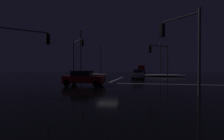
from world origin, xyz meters
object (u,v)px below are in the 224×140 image
streetlamp_left_near (81,50)px  streetlamp_left_far (101,57)px  traffic_signal_nw (77,52)px  streetlamp_right_far (160,56)px  sedan_white (140,71)px  traffic_signal_se (181,39)px  sedan_red_crossing (84,78)px  sedan_black (141,71)px  box_truck (142,68)px  sedan_orange (138,72)px  traffic_signal_ne (160,55)px  sedan_green (137,73)px  traffic_signal_sw (20,45)px  sedan_silver (138,74)px  sedan_gray (141,72)px

streetlamp_left_near → streetlamp_left_far: (0.00, 16.00, -0.44)m
traffic_signal_nw → streetlamp_right_far: streetlamp_right_far is taller
streetlamp_left_near → streetlamp_right_far: bearing=42.5°
sedan_white → traffic_signal_se: (4.10, -40.99, 3.18)m
sedan_red_crossing → traffic_signal_nw: bearing=116.5°
sedan_black → box_truck: box_truck is taller
sedan_orange → sedan_black: size_ratio=1.00×
traffic_signal_ne → streetlamp_right_far: bearing=85.0°
sedan_green → streetlamp_right_far: size_ratio=0.48×
sedan_red_crossing → streetlamp_right_far: 34.42m
sedan_orange → streetlamp_left_far: bearing=143.3°
sedan_white → sedan_red_crossing: bearing=-97.4°
sedan_red_crossing → traffic_signal_nw: size_ratio=0.64×
sedan_green → streetlamp_right_far: bearing=68.4°
traffic_signal_se → traffic_signal_sw: size_ratio=1.04×
sedan_silver → traffic_signal_nw: 11.26m
sedan_orange → streetlamp_right_far: bearing=56.6°
sedan_gray → sedan_black: size_ratio=1.00×
traffic_signal_ne → streetlamp_left_far: bearing=124.5°
traffic_signal_se → streetlamp_left_far: bearing=113.5°
traffic_signal_se → streetlamp_left_far: (-15.79, 36.29, 1.19)m
sedan_gray → sedan_orange: bearing=-93.0°
sedan_green → streetlamp_left_far: (-11.70, 14.49, 4.37)m
sedan_white → traffic_signal_sw: size_ratio=0.77×
sedan_silver → sedan_black: same height
traffic_signal_sw → streetlamp_left_far: (-2.08, 35.86, 1.25)m
sedan_orange → streetlamp_left_near: 14.59m
sedan_green → streetlamp_right_far: (5.74, 14.49, 4.37)m
traffic_signal_sw → sedan_silver: bearing=58.1°
sedan_red_crossing → streetlamp_right_far: streetlamp_right_far is taller
sedan_silver → traffic_signal_sw: 19.21m
box_truck → streetlamp_left_near: size_ratio=0.84×
sedan_gray → streetlamp_left_near: size_ratio=0.44×
sedan_silver → streetlamp_left_near: size_ratio=0.44×
sedan_orange → traffic_signal_nw: 17.23m
sedan_orange → streetlamp_right_far: (5.75, 8.73, 4.37)m
sedan_white → sedan_silver: bearing=-89.0°
sedan_green → sedan_black: same height
sedan_red_crossing → traffic_signal_se: (8.90, -3.81, 3.18)m
sedan_white → streetlamp_left_far: (-11.68, -4.70, 4.37)m
sedan_gray → sedan_red_crossing: (-5.16, -30.41, 0.00)m
traffic_signal_se → sedan_black: bearing=94.6°
sedan_red_crossing → streetlamp_left_far: 33.48m
sedan_green → sedan_black: bearing=89.4°
sedan_white → streetlamp_left_near: size_ratio=0.44×
traffic_signal_se → streetlamp_right_far: streetlamp_right_far is taller
traffic_signal_sw → traffic_signal_nw: bearing=91.1°
box_truck → sedan_green: bearing=-90.4°
sedan_white → sedan_black: bearing=87.2°
sedan_white → sedan_red_crossing: same height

